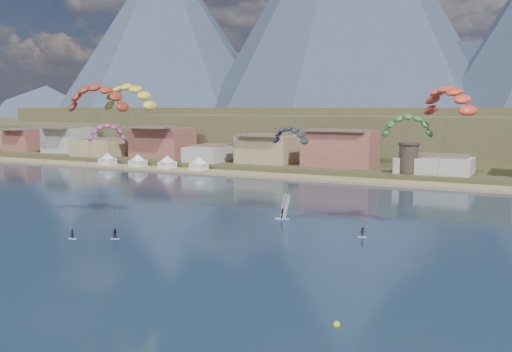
% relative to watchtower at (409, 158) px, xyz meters
% --- Properties ---
extents(ground, '(2400.00, 2400.00, 0.00)m').
position_rel_watchtower_xyz_m(ground, '(-5.00, -114.00, -6.37)').
color(ground, black).
rests_on(ground, ground).
extents(beach, '(2200.00, 12.00, 0.90)m').
position_rel_watchtower_xyz_m(beach, '(-5.00, -8.00, -6.12)').
color(beach, tan).
rests_on(beach, ground).
extents(land, '(2200.00, 900.00, 4.00)m').
position_rel_watchtower_xyz_m(land, '(-5.00, 446.00, -6.37)').
color(land, '#4D472A').
rests_on(land, ground).
extents(foothills, '(940.00, 210.00, 18.00)m').
position_rel_watchtower_xyz_m(foothills, '(17.39, 118.47, 2.71)').
color(foothills, brown).
rests_on(foothills, ground).
extents(mountain_ridge, '(2060.00, 480.00, 400.00)m').
position_rel_watchtower_xyz_m(mountain_ridge, '(-19.60, 709.65, 143.94)').
color(mountain_ridge, '#323E54').
rests_on(mountain_ridge, ground).
extents(town, '(400.00, 24.00, 12.00)m').
position_rel_watchtower_xyz_m(town, '(-45.00, 8.00, 1.63)').
color(town, beige).
rests_on(town, ground).
extents(watchtower, '(5.82, 5.82, 8.60)m').
position_rel_watchtower_xyz_m(watchtower, '(0.00, 0.00, 0.00)').
color(watchtower, '#47382D').
rests_on(watchtower, ground).
extents(beach_tents, '(43.40, 6.40, 5.00)m').
position_rel_watchtower_xyz_m(beach_tents, '(-81.25, -8.00, -2.66)').
color(beach_tents, white).
rests_on(beach_tents, ground).
extents(kitesurfer_red, '(11.51, 14.96, 25.79)m').
position_rel_watchtower_xyz_m(kitesurfer_red, '(-34.95, -82.36, 16.08)').
color(kitesurfer_red, silver).
rests_on(kitesurfer_red, ground).
extents(kitesurfer_yellow, '(11.69, 13.92, 26.00)m').
position_rel_watchtower_xyz_m(kitesurfer_yellow, '(-30.93, -78.96, 16.11)').
color(kitesurfer_yellow, silver).
rests_on(kitesurfer_yellow, ground).
extents(kitesurfer_green, '(9.82, 11.31, 20.27)m').
position_rel_watchtower_xyz_m(kitesurfer_green, '(12.89, -63.52, 11.25)').
color(kitesurfer_green, silver).
rests_on(kitesurfer_green, ground).
extents(distant_kite_pink, '(7.54, 7.94, 18.37)m').
position_rel_watchtower_xyz_m(distant_kite_pink, '(-46.45, -67.48, 9.30)').
color(distant_kite_pink, '#262626').
rests_on(distant_kite_pink, ground).
extents(distant_kite_dark, '(8.94, 6.21, 17.76)m').
position_rel_watchtower_xyz_m(distant_kite_dark, '(-15.75, -44.88, 8.45)').
color(distant_kite_dark, '#262626').
rests_on(distant_kite_dark, ground).
extents(distant_kite_orange, '(10.35, 9.73, 24.80)m').
position_rel_watchtower_xyz_m(distant_kite_orange, '(19.15, -63.31, 15.46)').
color(distant_kite_orange, '#262626').
rests_on(distant_kite_orange, ground).
extents(windsurfer, '(2.65, 2.90, 4.57)m').
position_rel_watchtower_xyz_m(windsurfer, '(-8.51, -64.26, -4.92)').
color(windsurfer, silver).
rests_on(windsurfer, ground).
extents(buoy, '(0.68, 0.68, 0.68)m').
position_rel_watchtower_xyz_m(buoy, '(16.49, -107.64, -6.25)').
color(buoy, yellow).
rests_on(buoy, ground).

